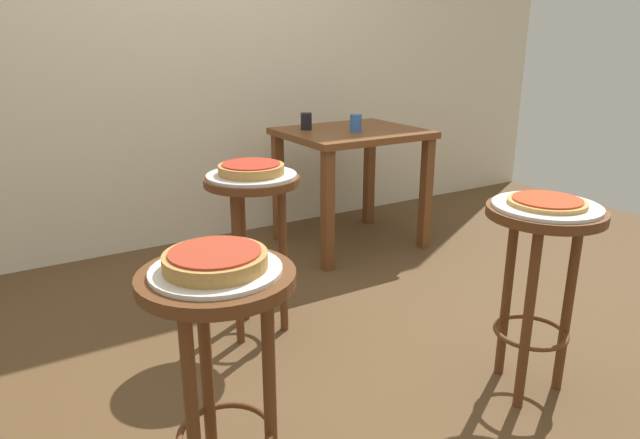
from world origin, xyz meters
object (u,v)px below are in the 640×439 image
object	(u,v)px
cup_near_edge	(356,123)
pizza_foreground	(547,202)
cup_far_edge	(306,121)
stool_middle	(220,337)
dining_table	(351,151)
serving_plate_foreground	(547,206)
stool_leftside	(253,218)
serving_plate_middle	(216,270)
stool_foreground	(540,257)
pizza_middle	(215,260)
pizza_leftside	(251,169)
serving_plate_leftside	(252,175)

from	to	relation	value
cup_near_edge	pizza_foreground	bearing A→B (deg)	-100.97
cup_far_edge	pizza_foreground	bearing A→B (deg)	-93.04
stool_middle	dining_table	size ratio (longest dim) A/B	0.88
serving_plate_foreground	stool_leftside	size ratio (longest dim) A/B	0.51
stool_leftside	dining_table	bearing A→B (deg)	36.07
serving_plate_middle	stool_leftside	size ratio (longest dim) A/B	0.46
cup_far_edge	dining_table	bearing A→B (deg)	-32.09
stool_foreground	pizza_middle	bearing A→B (deg)	177.23
stool_middle	serving_plate_middle	bearing A→B (deg)	-90.00
stool_foreground	stool_leftside	world-z (taller)	same
pizza_foreground	stool_middle	bearing A→B (deg)	177.23
stool_leftside	pizza_leftside	world-z (taller)	pizza_leftside
dining_table	cup_near_edge	xyz separation A→B (m)	(-0.02, -0.07, 0.18)
stool_foreground	pizza_leftside	xyz separation A→B (m)	(-0.68, 0.95, 0.22)
pizza_foreground	stool_leftside	distance (m)	1.19
pizza_foreground	pizza_middle	size ratio (longest dim) A/B	1.01
serving_plate_middle	pizza_middle	world-z (taller)	pizza_middle
stool_foreground	cup_near_edge	world-z (taller)	cup_near_edge
serving_plate_middle	cup_far_edge	size ratio (longest dim) A/B	3.26
pizza_foreground	pizza_leftside	distance (m)	1.17
stool_middle	dining_table	world-z (taller)	dining_table
pizza_foreground	pizza_middle	world-z (taller)	pizza_middle
stool_foreground	stool_middle	bearing A→B (deg)	177.23
serving_plate_middle	stool_leftside	distance (m)	1.04
serving_plate_foreground	cup_near_edge	bearing A→B (deg)	79.03
serving_plate_leftside	cup_far_edge	size ratio (longest dim) A/B	3.72
cup_near_edge	stool_leftside	bearing A→B (deg)	-146.11
pizza_middle	pizza_leftside	size ratio (longest dim) A/B	0.95
cup_near_edge	serving_plate_foreground	bearing A→B (deg)	-100.97
stool_middle	pizza_leftside	size ratio (longest dim) A/B	2.61
serving_plate_leftside	pizza_foreground	bearing A→B (deg)	-54.32
stool_foreground	stool_middle	distance (m)	1.19
serving_plate_foreground	pizza_middle	distance (m)	1.19
pizza_foreground	pizza_leftside	world-z (taller)	pizza_leftside
stool_middle	pizza_middle	distance (m)	0.22
serving_plate_middle	cup_near_edge	world-z (taller)	cup_near_edge
stool_middle	pizza_leftside	distance (m)	1.05
pizza_foreground	cup_far_edge	bearing A→B (deg)	86.96
stool_foreground	dining_table	world-z (taller)	dining_table
pizza_foreground	serving_plate_leftside	size ratio (longest dim) A/B	0.70
pizza_foreground	pizza_leftside	xyz separation A→B (m)	(-0.68, 0.95, 0.01)
stool_leftside	cup_far_edge	xyz separation A→B (m)	(0.78, 0.89, 0.25)
serving_plate_middle	stool_foreground	bearing A→B (deg)	-2.77
serving_plate_foreground	cup_far_edge	distance (m)	1.84
serving_plate_leftside	stool_middle	bearing A→B (deg)	-119.74
stool_foreground	pizza_middle	size ratio (longest dim) A/B	2.75
serving_plate_foreground	serving_plate_leftside	xyz separation A→B (m)	(-0.68, 0.95, 0.00)
stool_middle	pizza_foreground	bearing A→B (deg)	-2.77
serving_plate_leftside	pizza_middle	bearing A→B (deg)	-119.74
stool_middle	cup_near_edge	bearing A→B (deg)	46.04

